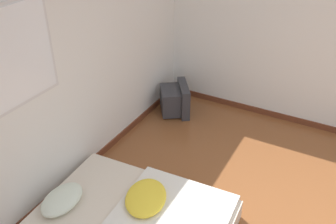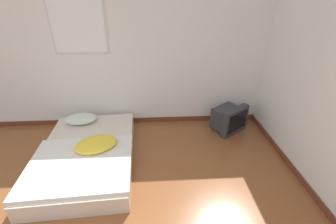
% 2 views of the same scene
% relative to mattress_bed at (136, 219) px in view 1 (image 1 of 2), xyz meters
% --- Properties ---
extents(wall_back, '(8.02, 0.08, 2.60)m').
position_rel_mattress_bed_xyz_m(wall_back, '(0.06, 1.12, 1.14)').
color(wall_back, white).
rests_on(wall_back, ground_plane).
extents(mattress_bed, '(1.37, 1.96, 0.38)m').
position_rel_mattress_bed_xyz_m(mattress_bed, '(0.00, 0.00, 0.00)').
color(mattress_bed, beige).
rests_on(mattress_bed, ground_plane).
extents(crt_tv, '(0.66, 0.63, 0.47)m').
position_rel_mattress_bed_xyz_m(crt_tv, '(2.27, 0.73, 0.08)').
color(crt_tv, '#333338').
rests_on(crt_tv, ground_plane).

